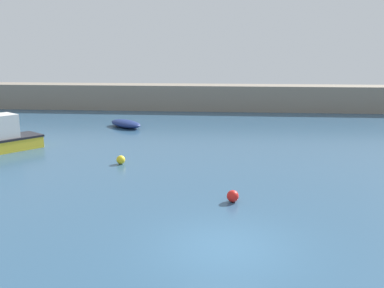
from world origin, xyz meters
TOP-DOWN VIEW (x-y plane):
  - ground_plane at (0.00, 0.00)m, footprint 120.00×120.00m
  - harbor_breakwater at (0.00, 30.10)m, footprint 55.05×3.30m
  - rowboat_white_midwater at (-7.75, 19.44)m, footprint 3.35×3.24m
  - mooring_buoy_yellow at (-5.42, 8.96)m, footprint 0.44×0.44m
  - mooring_buoy_red at (0.20, 3.89)m, footprint 0.46×0.46m

SIDE VIEW (x-z plane):
  - ground_plane at x=0.00m, z-range -0.20..0.00m
  - mooring_buoy_yellow at x=-5.42m, z-range 0.00..0.44m
  - mooring_buoy_red at x=0.20m, z-range 0.00..0.46m
  - rowboat_white_midwater at x=-7.75m, z-range 0.00..0.56m
  - harbor_breakwater at x=0.00m, z-range 0.00..2.40m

